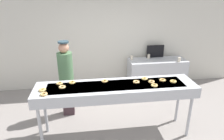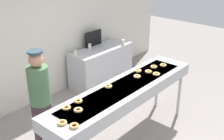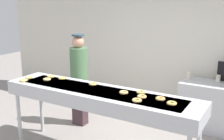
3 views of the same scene
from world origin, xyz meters
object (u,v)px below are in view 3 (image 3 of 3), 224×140
glazed_donut_3 (93,84)px  glazed_donut_7 (160,99)px  glazed_donut_0 (47,79)px  glazed_donut_10 (62,78)px  glazed_donut_5 (29,78)px  glazed_donut_6 (124,92)px  glazed_donut_9 (141,92)px  worker_baker (79,76)px  glazed_donut_8 (24,80)px  paper_cup_0 (218,78)px  glazed_donut_2 (51,76)px  fryer_conveyor (98,97)px  glazed_donut_1 (172,103)px  paper_cup_1 (189,76)px  glazed_donut_11 (137,100)px  glazed_donut_4 (142,97)px

glazed_donut_3 → glazed_donut_7: 1.08m
glazed_donut_0 → glazed_donut_10: bearing=47.1°
glazed_donut_5 → glazed_donut_7: 2.14m
glazed_donut_0 → glazed_donut_6: (1.32, 0.03, 0.00)m
glazed_donut_9 → worker_baker: 1.66m
glazed_donut_8 → paper_cup_0: size_ratio=1.00×
glazed_donut_2 → glazed_donut_8: (-0.21, -0.38, 0.00)m
glazed_donut_2 → glazed_donut_5: size_ratio=1.00×
glazed_donut_5 → glazed_donut_6: (1.64, 0.10, 0.00)m
fryer_conveyor → paper_cup_0: size_ratio=24.06×
glazed_donut_2 → worker_baker: worker_baker is taller
glazed_donut_1 → glazed_donut_8: (-2.26, -0.18, 0.00)m
paper_cup_1 → glazed_donut_7: bearing=-85.6°
glazed_donut_8 → glazed_donut_10: (0.43, 0.39, 0.00)m
glazed_donut_10 → worker_baker: bearing=104.1°
glazed_donut_6 → glazed_donut_11: bearing=-33.4°
glazed_donut_6 → glazed_donut_9: size_ratio=1.00×
fryer_conveyor → glazed_donut_10: glazed_donut_10 is taller
worker_baker → glazed_donut_7: bearing=154.7°
glazed_donut_8 → glazed_donut_1: bearing=4.7°
glazed_donut_6 → paper_cup_0: glazed_donut_6 is taller
paper_cup_0 → glazed_donut_6: bearing=-113.8°
glazed_donut_0 → paper_cup_0: glazed_donut_0 is taller
paper_cup_1 → glazed_donut_9: bearing=-95.4°
glazed_donut_2 → glazed_donut_1: bearing=-5.4°
worker_baker → paper_cup_1: worker_baker is taller
fryer_conveyor → glazed_donut_2: glazed_donut_2 is taller
glazed_donut_10 → glazed_donut_2: bearing=-177.1°
glazed_donut_0 → glazed_donut_11: same height
glazed_donut_1 → paper_cup_0: size_ratio=1.00×
glazed_donut_8 → worker_baker: (0.26, 1.04, -0.13)m
glazed_donut_11 → glazed_donut_0: bearing=174.6°
glazed_donut_11 → fryer_conveyor: bearing=168.0°
glazed_donut_0 → glazed_donut_6: same height
glazed_donut_1 → glazed_donut_4: 0.40m
glazed_donut_1 → glazed_donut_9: size_ratio=1.00×
glazed_donut_11 → glazed_donut_3: bearing=160.4°
glazed_donut_2 → glazed_donut_3: size_ratio=1.00×
glazed_donut_3 → glazed_donut_5: size_ratio=1.00×
glazed_donut_1 → paper_cup_1: bearing=99.2°
glazed_donut_1 → worker_baker: 2.18m
glazed_donut_1 → paper_cup_1: 1.98m
glazed_donut_1 → glazed_donut_8: same height
glazed_donut_5 → glazed_donut_8: bearing=-71.8°
glazed_donut_1 → glazed_donut_10: (-1.83, 0.21, 0.00)m
paper_cup_0 → fryer_conveyor: bearing=-121.7°
glazed_donut_7 → glazed_donut_9: bearing=160.4°
glazed_donut_5 → glazed_donut_11: same height
glazed_donut_4 → glazed_donut_5: (-1.91, -0.07, 0.00)m
glazed_donut_2 → glazed_donut_4: size_ratio=1.00×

